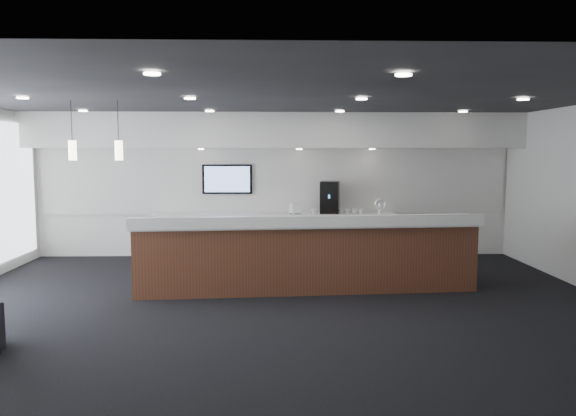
{
  "coord_description": "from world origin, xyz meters",
  "views": [
    {
      "loc": [
        -0.07,
        -7.95,
        2.24
      ],
      "look_at": [
        0.2,
        1.3,
        1.3
      ],
      "focal_mm": 35.0,
      "sensor_mm": 36.0,
      "label": 1
    }
  ],
  "objects": [
    {
      "name": "ground",
      "position": [
        0.0,
        0.0,
        0.0
      ],
      "size": [
        10.0,
        10.0,
        0.0
      ],
      "primitive_type": "plane",
      "color": "black",
      "rests_on": "ground"
    },
    {
      "name": "ceiling",
      "position": [
        0.0,
        0.0,
        3.0
      ],
      "size": [
        10.0,
        8.0,
        0.02
      ],
      "primitive_type": "cube",
      "color": "black",
      "rests_on": "back_wall"
    },
    {
      "name": "back_wall",
      "position": [
        0.0,
        4.0,
        1.5
      ],
      "size": [
        10.0,
        0.02,
        3.0
      ],
      "primitive_type": "cube",
      "color": "silver",
      "rests_on": "ground"
    },
    {
      "name": "soffit_bulkhead",
      "position": [
        0.0,
        3.55,
        2.65
      ],
      "size": [
        10.0,
        0.9,
        0.7
      ],
      "primitive_type": "cube",
      "color": "silver",
      "rests_on": "back_wall"
    },
    {
      "name": "alcove_panel",
      "position": [
        0.0,
        3.97,
        1.6
      ],
      "size": [
        9.8,
        0.06,
        1.4
      ],
      "primitive_type": "cube",
      "color": "silver",
      "rests_on": "back_wall"
    },
    {
      "name": "back_credenza",
      "position": [
        -0.0,
        3.64,
        0.48
      ],
      "size": [
        5.06,
        0.66,
        0.95
      ],
      "color": "#989BA0",
      "rests_on": "ground"
    },
    {
      "name": "wall_tv",
      "position": [
        -1.0,
        3.91,
        1.65
      ],
      "size": [
        1.05,
        0.08,
        0.62
      ],
      "color": "black",
      "rests_on": "back_wall"
    },
    {
      "name": "pendant_left",
      "position": [
        -2.4,
        0.8,
        2.25
      ],
      "size": [
        0.12,
        0.12,
        0.3
      ],
      "primitive_type": "cylinder",
      "color": "#FFF1C6",
      "rests_on": "ceiling"
    },
    {
      "name": "pendant_right",
      "position": [
        -3.1,
        0.8,
        2.25
      ],
      "size": [
        0.12,
        0.12,
        0.3
      ],
      "primitive_type": "cylinder",
      "color": "#FFF1C6",
      "rests_on": "ceiling"
    },
    {
      "name": "ceiling_can_lights",
      "position": [
        0.0,
        0.0,
        2.97
      ],
      "size": [
        7.0,
        5.0,
        0.02
      ],
      "primitive_type": null,
      "color": "white",
      "rests_on": "ceiling"
    },
    {
      "name": "service_counter",
      "position": [
        0.5,
        0.92,
        0.57
      ],
      "size": [
        5.52,
        1.28,
        1.49
      ],
      "rotation": [
        0.0,
        0.0,
        0.07
      ],
      "color": "#592A1D",
      "rests_on": "ground"
    },
    {
      "name": "coffee_machine",
      "position": [
        1.15,
        3.64,
        1.28
      ],
      "size": [
        0.45,
        0.54,
        0.67
      ],
      "rotation": [
        0.0,
        0.0,
        -0.19
      ],
      "color": "black",
      "rests_on": "back_credenza"
    },
    {
      "name": "info_sign_left",
      "position": [
        0.36,
        3.55,
        1.05
      ],
      "size": [
        0.15,
        0.06,
        0.21
      ],
      "primitive_type": "cube",
      "rotation": [
        0.0,
        0.0,
        -0.26
      ],
      "color": "white",
      "rests_on": "back_credenza"
    },
    {
      "name": "info_sign_right",
      "position": [
        0.45,
        3.51,
        1.07
      ],
      "size": [
        0.18,
        0.05,
        0.24
      ],
      "primitive_type": "cube",
      "rotation": [
        0.0,
        0.0,
        0.19
      ],
      "color": "white",
      "rests_on": "back_credenza"
    },
    {
      "name": "cup_0",
      "position": [
        1.79,
        3.54,
        1.0
      ],
      "size": [
        0.11,
        0.11,
        0.1
      ],
      "primitive_type": "imported",
      "color": "white",
      "rests_on": "back_credenza"
    },
    {
      "name": "cup_1",
      "position": [
        1.65,
        3.54,
        1.0
      ],
      "size": [
        0.15,
        0.15,
        0.1
      ],
      "primitive_type": "imported",
      "rotation": [
        0.0,
        0.0,
        0.65
      ],
      "color": "white",
      "rests_on": "back_credenza"
    },
    {
      "name": "cup_2",
      "position": [
        1.51,
        3.54,
        1.0
      ],
      "size": [
        0.14,
        0.14,
        0.1
      ],
      "primitive_type": "imported",
      "rotation": [
        0.0,
        0.0,
        1.29
      ],
      "color": "white",
      "rests_on": "back_credenza"
    },
    {
      "name": "cup_3",
      "position": [
        1.37,
        3.54,
        1.0
      ],
      "size": [
        0.14,
        0.14,
        0.1
      ],
      "primitive_type": "imported",
      "rotation": [
        0.0,
        0.0,
        1.94
      ],
      "color": "white",
      "rests_on": "back_credenza"
    },
    {
      "name": "cup_4",
      "position": [
        1.23,
        3.54,
        1.0
      ],
      "size": [
        0.15,
        0.15,
        0.1
      ],
      "primitive_type": "imported",
      "rotation": [
        0.0,
        0.0,
        2.58
      ],
      "color": "white",
      "rests_on": "back_credenza"
    },
    {
      "name": "cup_5",
      "position": [
        1.09,
        3.54,
        1.0
      ],
      "size": [
        0.12,
        0.12,
        0.1
      ],
      "primitive_type": "imported",
      "rotation": [
        0.0,
        0.0,
        3.23
      ],
      "color": "white",
      "rests_on": "back_credenza"
    },
    {
      "name": "cup_6",
      "position": [
        0.95,
        3.54,
        1.0
      ],
      "size": [
        0.15,
        0.15,
        0.1
      ],
      "primitive_type": "imported",
      "rotation": [
        0.0,
        0.0,
        3.87
      ],
      "color": "white",
      "rests_on": "back_credenza"
    },
    {
      "name": "cup_7",
      "position": [
        0.81,
        3.54,
        1.0
      ],
      "size": [
        0.13,
        0.13,
        0.1
      ],
      "primitive_type": "imported",
      "rotation": [
        0.0,
        0.0,
        4.52
      ],
      "color": "white",
      "rests_on": "back_credenza"
    }
  ]
}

